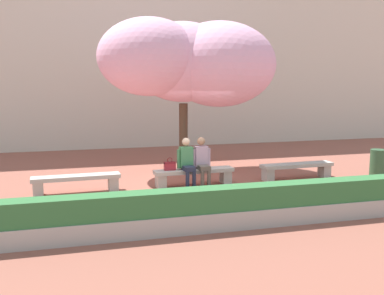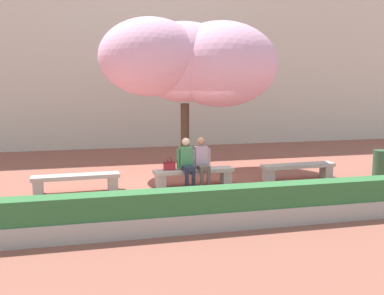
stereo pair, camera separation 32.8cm
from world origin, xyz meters
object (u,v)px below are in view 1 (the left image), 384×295
(trash_bin, at_px, (378,163))
(person_seated_right, at_px, (202,160))
(person_seated_left, at_px, (187,160))
(stone_bench_near_west, at_px, (194,174))
(stone_bench_center, at_px, (297,168))
(stone_bench_west_end, at_px, (76,181))
(handbag, at_px, (170,165))
(cherry_tree_main, at_px, (190,62))

(trash_bin, bearing_deg, person_seated_right, 178.12)
(trash_bin, bearing_deg, person_seated_left, 178.25)
(person_seated_left, bearing_deg, stone_bench_near_west, 14.63)
(stone_bench_center, xyz_separation_m, person_seated_right, (-2.84, -0.05, 0.39))
(stone_bench_near_west, xyz_separation_m, person_seated_left, (-0.20, -0.05, 0.39))
(stone_bench_west_end, xyz_separation_m, stone_bench_near_west, (3.05, 0.00, 0.00))
(person_seated_left, distance_m, person_seated_right, 0.41)
(handbag, bearing_deg, person_seated_left, -7.91)
(stone_bench_near_west, relative_size, person_seated_right, 1.69)
(stone_bench_near_west, height_order, trash_bin, trash_bin)
(handbag, bearing_deg, cherry_tree_main, 59.75)
(person_seated_right, relative_size, cherry_tree_main, 0.24)
(cherry_tree_main, bearing_deg, stone_bench_west_end, -152.75)
(person_seated_left, bearing_deg, trash_bin, -1.75)
(stone_bench_west_end, relative_size, cherry_tree_main, 0.41)
(stone_bench_west_end, distance_m, stone_bench_near_west, 3.05)
(trash_bin, bearing_deg, stone_bench_west_end, 178.48)
(person_seated_right, distance_m, handbag, 0.88)
(person_seated_left, xyz_separation_m, cherry_tree_main, (0.56, 1.81, 2.63))
(stone_bench_west_end, height_order, stone_bench_center, same)
(stone_bench_center, height_order, trash_bin, trash_bin)
(stone_bench_center, distance_m, trash_bin, 2.52)
(person_seated_right, bearing_deg, handbag, 175.84)
(stone_bench_west_end, height_order, stone_bench_near_west, same)
(stone_bench_near_west, relative_size, cherry_tree_main, 0.41)
(person_seated_left, height_order, cherry_tree_main, cherry_tree_main)
(stone_bench_near_west, bearing_deg, handbag, 179.16)
(stone_bench_west_end, height_order, person_seated_left, person_seated_left)
(person_seated_right, relative_size, trash_bin, 1.65)
(handbag, bearing_deg, trash_bin, -2.20)
(stone_bench_center, xyz_separation_m, handbag, (-3.71, 0.01, 0.27))
(person_seated_right, distance_m, trash_bin, 5.37)
(cherry_tree_main, relative_size, trash_bin, 6.84)
(stone_bench_west_end, height_order, handbag, handbag)
(person_seated_right, height_order, trash_bin, person_seated_right)
(person_seated_left, bearing_deg, cherry_tree_main, 72.68)
(stone_bench_center, bearing_deg, stone_bench_near_west, 180.00)
(cherry_tree_main, bearing_deg, stone_bench_center, -33.14)
(stone_bench_near_west, distance_m, trash_bin, 5.57)
(cherry_tree_main, bearing_deg, person_seated_right, -94.73)
(trash_bin, bearing_deg, stone_bench_center, 174.79)
(stone_bench_center, bearing_deg, person_seated_left, -179.06)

